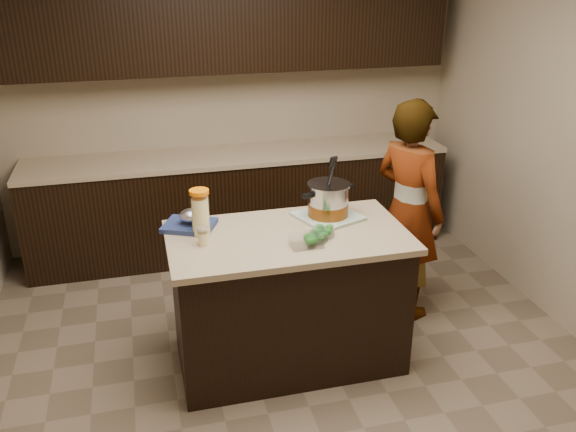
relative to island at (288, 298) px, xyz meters
name	(u,v)px	position (x,y,z in m)	size (l,w,h in m)	color
ground_plane	(288,357)	(0.00, 0.00, -0.45)	(4.00, 4.00, 0.00)	brown
room_shell	(288,101)	(0.00, 0.00, 1.26)	(4.04, 4.04, 2.72)	tan
back_cabinets	(238,147)	(0.00, 1.74, 0.49)	(3.60, 0.63, 2.33)	black
island	(288,298)	(0.00, 0.00, 0.00)	(1.46, 0.81, 0.90)	black
dish_towel	(328,216)	(0.31, 0.18, 0.46)	(0.36, 0.36, 0.02)	#56805E
stock_pot	(328,202)	(0.31, 0.18, 0.56)	(0.37, 0.34, 0.39)	#B7B7BC
lemonade_pitcher	(200,214)	(-0.51, 0.13, 0.58)	(0.12, 0.12, 0.28)	#F9E898
mason_jar	(203,236)	(-0.51, -0.02, 0.50)	(0.08, 0.08, 0.12)	#F9E898
broccoli_tub_left	(318,237)	(0.15, -0.14, 0.47)	(0.14, 0.14, 0.06)	silver
broccoli_tub_right	(324,232)	(0.20, -0.08, 0.48)	(0.13, 0.13, 0.06)	silver
broccoli_tub_rect	(306,241)	(0.06, -0.18, 0.48)	(0.19, 0.14, 0.07)	silver
blue_tray	(190,222)	(-0.56, 0.24, 0.49)	(0.38, 0.35, 0.12)	navy
person	(408,210)	(0.98, 0.39, 0.35)	(0.58, 0.38, 1.60)	gray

